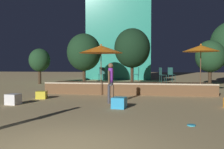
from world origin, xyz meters
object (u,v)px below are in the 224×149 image
object	(u,v)px
cube_seat_2	(119,103)
bistro_chair_3	(162,73)
bistro_chair_2	(137,73)
background_tree_0	(40,60)
cube_seat_0	(13,99)
bistro_chair_0	(102,73)
patio_umbrella_1	(201,48)
background_tree_1	(210,56)
patio_umbrella_0	(101,49)
person_0	(111,81)
background_tree_3	(132,48)
bistro_chair_1	(171,73)
background_tree_2	(84,52)
frisbee_disc	(191,125)
cube_seat_3	(42,95)

from	to	relation	value
cube_seat_2	bistro_chair_3	bearing A→B (deg)	70.59
bistro_chair_2	background_tree_0	xyz separation A→B (m)	(-9.46, 5.88, 0.97)
cube_seat_0	bistro_chair_0	bearing A→B (deg)	65.56
patio_umbrella_1	background_tree_1	distance (m)	7.38
cube_seat_2	background_tree_0	distance (m)	15.26
patio_umbrella_0	bistro_chair_0	size ratio (longest dim) A/B	3.30
person_0	background_tree_3	bearing A→B (deg)	-73.74
bistro_chair_1	background_tree_1	distance (m)	6.68
patio_umbrella_1	background_tree_2	bearing A→B (deg)	136.54
bistro_chair_3	bistro_chair_1	bearing A→B (deg)	-58.64
cube_seat_0	person_0	size ratio (longest dim) A/B	0.32
person_0	bistro_chair_3	distance (m)	4.91
bistro_chair_1	bistro_chair_2	xyz separation A→B (m)	(-2.12, 0.07, 0.00)
cube_seat_0	background_tree_2	size ratio (longest dim) A/B	0.12
patio_umbrella_0	background_tree_0	size ratio (longest dim) A/B	0.90
patio_umbrella_1	background_tree_1	size ratio (longest dim) A/B	0.77
background_tree_2	bistro_chair_2	bearing A→B (deg)	-51.89
bistro_chair_2	background_tree_2	world-z (taller)	background_tree_2
background_tree_1	bistro_chair_1	bearing A→B (deg)	-122.95
person_0	background_tree_0	size ratio (longest dim) A/B	0.56
frisbee_disc	background_tree_2	xyz separation A→B (m)	(-7.47, 15.77, 2.97)
background_tree_1	background_tree_2	size ratio (longest dim) A/B	0.80
background_tree_0	background_tree_2	bearing A→B (deg)	14.91
bistro_chair_0	bistro_chair_1	distance (m)	4.50
cube_seat_0	frisbee_disc	xyz separation A→B (m)	(7.17, -2.82, -0.22)
cube_seat_2	bistro_chair_3	size ratio (longest dim) A/B	0.68
bistro_chair_3	background_tree_2	bearing A→B (deg)	22.11
patio_umbrella_1	frisbee_disc	size ratio (longest dim) A/B	12.37
bistro_chair_1	background_tree_2	size ratio (longest dim) A/B	0.19
cube_seat_3	background_tree_1	xyz separation A→B (m)	(10.44, 9.42, 2.28)
background_tree_0	bistro_chair_3	bearing A→B (deg)	-31.47
bistro_chair_0	background_tree_0	world-z (taller)	background_tree_0
cube_seat_0	bistro_chair_0	xyz separation A→B (m)	(2.77, 6.10, 1.01)
bistro_chair_1	frisbee_disc	xyz separation A→B (m)	(-0.10, -8.75, -1.23)
cube_seat_2	bistro_chair_1	bearing A→B (deg)	67.78
cube_seat_3	background_tree_2	xyz separation A→B (m)	(-0.70, 10.93, 2.79)
patio_umbrella_1	cube_seat_2	world-z (taller)	patio_umbrella_1
patio_umbrella_1	background_tree_1	world-z (taller)	background_tree_1
bistro_chair_1	background_tree_1	world-z (taller)	background_tree_1
person_0	background_tree_1	bearing A→B (deg)	-105.23
background_tree_2	bistro_chair_0	bearing A→B (deg)	-65.82
patio_umbrella_1	person_0	xyz separation A→B (m)	(-4.54, -3.45, -1.65)
cube_seat_0	background_tree_2	bearing A→B (deg)	91.35
patio_umbrella_0	cube_seat_2	bearing A→B (deg)	-69.47
cube_seat_0	patio_umbrella_1	bearing A→B (deg)	26.51
patio_umbrella_1	background_tree_2	xyz separation A→B (m)	(-9.06, 8.59, 0.31)
bistro_chair_1	background_tree_2	xyz separation A→B (m)	(-7.57, 7.02, 1.74)
person_0	frisbee_disc	distance (m)	4.86
patio_umbrella_0	background_tree_3	xyz separation A→B (m)	(1.21, 7.99, 0.60)
person_0	bistro_chair_3	xyz separation A→B (m)	(2.43, 4.26, 0.22)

